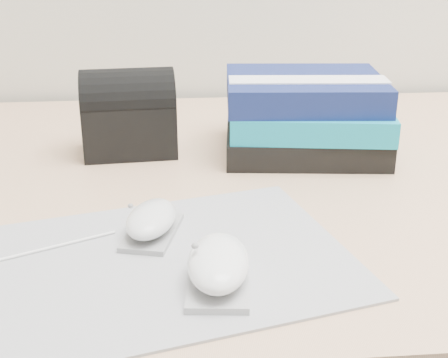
{
  "coord_description": "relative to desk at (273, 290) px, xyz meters",
  "views": [
    {
      "loc": [
        -0.16,
        0.78,
        1.06
      ],
      "look_at": [
        -0.1,
        1.47,
        0.77
      ],
      "focal_mm": 50.0,
      "sensor_mm": 36.0,
      "label": 1
    }
  ],
  "objects": [
    {
      "name": "desk",
      "position": [
        0.0,
        0.0,
        0.0
      ],
      "size": [
        1.6,
        0.8,
        0.73
      ],
      "color": "tan",
      "rests_on": "ground"
    },
    {
      "name": "mousepad",
      "position": [
        -0.16,
        -0.3,
        0.24
      ],
      "size": [
        0.41,
        0.36,
        0.0
      ],
      "primitive_type": "cube",
      "rotation": [
        0.0,
        0.0,
        0.25
      ],
      "color": "gray",
      "rests_on": "desk"
    },
    {
      "name": "mouse_rear",
      "position": [
        -0.18,
        -0.24,
        0.25
      ],
      "size": [
        0.07,
        0.1,
        0.04
      ],
      "color": "gray",
      "rests_on": "mousepad"
    },
    {
      "name": "mouse_front",
      "position": [
        -0.12,
        -0.35,
        0.26
      ],
      "size": [
        0.07,
        0.11,
        0.04
      ],
      "color": "#A3A3A5",
      "rests_on": "mousepad"
    },
    {
      "name": "usb_cable",
      "position": [
        -0.33,
        -0.28,
        0.24
      ],
      "size": [
        0.22,
        0.11,
        0.0
      ],
      "primitive_type": "cylinder",
      "rotation": [
        0.0,
        1.57,
        0.43
      ],
      "color": "white",
      "rests_on": "mousepad"
    },
    {
      "name": "book_stack",
      "position": [
        0.04,
        0.02,
        0.29
      ],
      "size": [
        0.26,
        0.21,
        0.12
      ],
      "color": "black",
      "rests_on": "desk"
    },
    {
      "name": "pouch",
      "position": [
        -0.22,
        0.04,
        0.3
      ],
      "size": [
        0.14,
        0.1,
        0.13
      ],
      "color": "black",
      "rests_on": "desk"
    }
  ]
}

